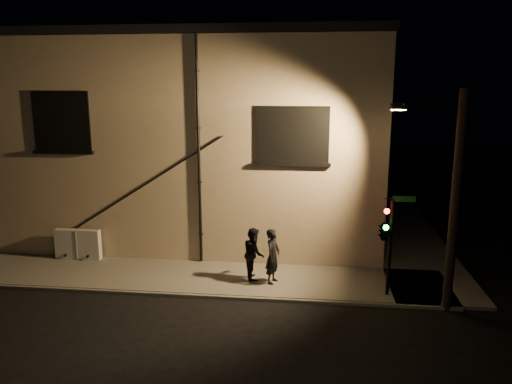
# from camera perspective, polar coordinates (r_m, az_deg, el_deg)

# --- Properties ---
(ground) EXTENTS (90.00, 90.00, 0.00)m
(ground) POSITION_cam_1_polar(r_m,az_deg,el_deg) (16.39, -2.29, -12.08)
(ground) COLOR black
(sidewalk) EXTENTS (21.00, 16.00, 0.12)m
(sidewalk) POSITION_cam_1_polar(r_m,az_deg,el_deg) (20.30, 3.09, -7.02)
(sidewalk) COLOR #5D5953
(sidewalk) RESTS_ON ground
(building) EXTENTS (16.20, 12.23, 8.80)m
(building) POSITION_cam_1_polar(r_m,az_deg,el_deg) (24.46, -6.08, 6.66)
(building) COLOR tan
(building) RESTS_ON ground
(utility_cabinet) EXTENTS (1.77, 0.30, 1.17)m
(utility_cabinet) POSITION_cam_1_polar(r_m,az_deg,el_deg) (20.53, -19.67, -5.64)
(utility_cabinet) COLOR beige
(utility_cabinet) RESTS_ON sidewalk
(pedestrian_a) EXTENTS (0.64, 0.79, 1.88)m
(pedestrian_a) POSITION_cam_1_polar(r_m,az_deg,el_deg) (16.98, 1.93, -7.33)
(pedestrian_a) COLOR black
(pedestrian_a) RESTS_ON sidewalk
(pedestrian_b) EXTENTS (0.87, 1.02, 1.81)m
(pedestrian_b) POSITION_cam_1_polar(r_m,az_deg,el_deg) (17.35, -0.25, -7.03)
(pedestrian_b) COLOR black
(pedestrian_b) RESTS_ON sidewalk
(traffic_signal) EXTENTS (1.32, 1.92, 3.25)m
(traffic_signal) POSITION_cam_1_polar(r_m,az_deg,el_deg) (16.08, 14.51, -4.22)
(traffic_signal) COLOR black
(traffic_signal) RESTS_ON sidewalk
(streetlamp_pole) EXTENTS (2.01, 1.38, 6.63)m
(streetlamp_pole) POSITION_cam_1_polar(r_m,az_deg,el_deg) (15.69, 21.39, -0.32)
(streetlamp_pole) COLOR black
(streetlamp_pole) RESTS_ON ground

